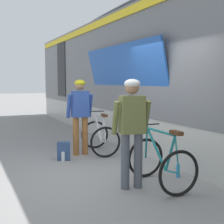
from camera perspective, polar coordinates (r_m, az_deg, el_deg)
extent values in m
plane|color=gray|center=(5.77, -0.78, -11.68)|extent=(80.00, 80.00, 0.00)
cube|color=slate|center=(7.81, 16.22, 9.36)|extent=(3.00, 19.23, 2.70)
cube|color=#B7B7B2|center=(7.90, 15.85, -3.78)|extent=(2.97, 19.23, 0.90)
cube|color=#2356B2|center=(7.88, 2.06, 6.27)|extent=(0.41, 3.88, 1.67)
cube|color=yellow|center=(7.08, 6.72, 19.53)|extent=(0.04, 18.84, 0.20)
cube|color=black|center=(7.04, 5.77, 9.97)|extent=(0.04, 1.10, 0.80)
cube|color=black|center=(13.09, -9.39, 7.96)|extent=(0.03, 1.10, 2.29)
cylinder|color=#4C515B|center=(4.97, 2.46, -9.15)|extent=(0.14, 0.14, 0.90)
cylinder|color=#4C515B|center=(5.04, 4.87, -8.96)|extent=(0.14, 0.14, 0.90)
cube|color=olive|center=(4.87, 3.73, -0.49)|extent=(0.42, 0.30, 0.60)
cylinder|color=olive|center=(4.83, 0.66, -1.12)|extent=(0.13, 0.27, 0.56)
cylinder|color=olive|center=(5.00, 6.39, -0.92)|extent=(0.13, 0.27, 0.56)
sphere|color=#9E7051|center=(4.84, 3.77, 4.58)|extent=(0.22, 0.22, 0.22)
ellipsoid|color=white|center=(4.84, 3.77, 5.30)|extent=(0.30, 0.31, 0.14)
cylinder|color=#935B2D|center=(7.22, -6.72, -4.48)|extent=(0.14, 0.14, 0.90)
cylinder|color=#935B2D|center=(7.28, -5.06, -4.37)|extent=(0.14, 0.14, 0.90)
cube|color=#2D4C9E|center=(7.16, -5.95, 1.49)|extent=(0.39, 0.26, 0.60)
cylinder|color=#2D4C9E|center=(7.13, -8.04, 1.05)|extent=(0.10, 0.26, 0.56)
cylinder|color=#2D4C9E|center=(7.28, -4.08, 1.18)|extent=(0.10, 0.26, 0.56)
sphere|color=#9E7051|center=(7.14, -5.98, 4.93)|extent=(0.22, 0.22, 0.22)
ellipsoid|color=yellow|center=(7.14, -5.99, 5.42)|extent=(0.27, 0.29, 0.14)
torus|color=black|center=(5.61, 6.25, -8.44)|extent=(0.71, 0.08, 0.71)
torus|color=black|center=(4.78, 12.34, -11.07)|extent=(0.71, 0.08, 0.71)
cylinder|color=#197A7F|center=(5.26, 8.19, -6.66)|extent=(0.07, 0.65, 0.63)
cylinder|color=#197A7F|center=(5.10, 8.93, -3.60)|extent=(0.08, 0.85, 0.04)
cylinder|color=#197A7F|center=(4.91, 10.78, -7.60)|extent=(0.05, 0.28, 0.62)
cylinder|color=#197A7F|center=(4.93, 11.11, -10.85)|extent=(0.04, 0.36, 0.08)
cylinder|color=#197A7F|center=(4.76, 11.99, -7.72)|extent=(0.03, 0.14, 0.56)
cylinder|color=#197A7F|center=(5.53, 6.41, -5.74)|extent=(0.04, 0.08, 0.55)
cylinder|color=black|center=(5.45, 6.58, -2.33)|extent=(0.48, 0.05, 0.02)
cube|color=#4C2D19|center=(4.72, 11.86, -3.80)|extent=(0.11, 0.24, 0.06)
torus|color=black|center=(7.94, -3.21, -4.22)|extent=(0.71, 0.16, 0.71)
torus|color=black|center=(6.97, -1.23, -5.61)|extent=(0.71, 0.16, 0.71)
cylinder|color=white|center=(7.56, -2.59, -2.81)|extent=(0.14, 0.64, 0.63)
cylinder|color=white|center=(7.40, -2.37, -0.63)|extent=(0.17, 0.85, 0.04)
cylinder|color=white|center=(7.15, -1.75, -3.30)|extent=(0.08, 0.28, 0.62)
cylinder|color=white|center=(7.14, -1.61, -5.55)|extent=(0.08, 0.36, 0.08)
cylinder|color=white|center=(6.98, -1.37, -3.30)|extent=(0.05, 0.15, 0.56)
cylinder|color=white|center=(7.87, -3.18, -2.28)|extent=(0.04, 0.09, 0.55)
cylinder|color=black|center=(7.81, -3.15, 0.13)|extent=(0.48, 0.10, 0.02)
cube|color=#4C2D19|center=(6.96, -1.44, -0.62)|extent=(0.14, 0.25, 0.06)
cube|color=navy|center=(6.88, -8.97, -7.16)|extent=(0.32, 0.26, 0.40)
cylinder|color=#338CCC|center=(5.75, 12.16, -10.64)|extent=(0.07, 0.07, 0.24)
cylinder|color=silver|center=(6.78, -9.07, -8.19)|extent=(0.07, 0.07, 0.20)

